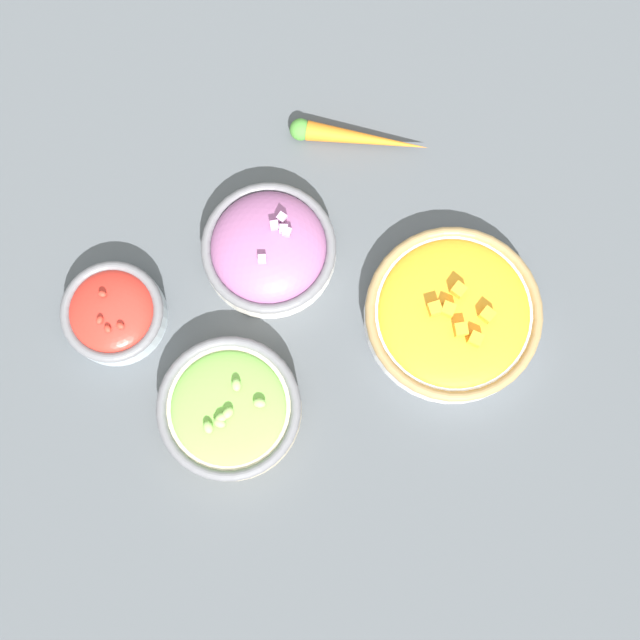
% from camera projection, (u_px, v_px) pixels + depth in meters
% --- Properties ---
extents(ground_plane, '(3.00, 3.00, 0.00)m').
position_uv_depth(ground_plane, '(320.00, 325.00, 1.07)').
color(ground_plane, '#4C5156').
extents(bowl_lettuce, '(0.17, 0.17, 0.06)m').
position_uv_depth(bowl_lettuce, '(230.00, 409.00, 1.02)').
color(bowl_lettuce, beige).
rests_on(bowl_lettuce, ground_plane).
extents(bowl_squash, '(0.21, 0.21, 0.06)m').
position_uv_depth(bowl_squash, '(453.00, 314.00, 1.05)').
color(bowl_squash, white).
rests_on(bowl_squash, ground_plane).
extents(bowl_red_onion, '(0.16, 0.16, 0.07)m').
position_uv_depth(bowl_red_onion, '(269.00, 249.00, 1.06)').
color(bowl_red_onion, silver).
rests_on(bowl_red_onion, ground_plane).
extents(bowl_cherry_tomatoes, '(0.12, 0.12, 0.05)m').
position_uv_depth(bowl_cherry_tomatoes, '(113.00, 313.00, 1.05)').
color(bowl_cherry_tomatoes, '#B2C1CC').
rests_on(bowl_cherry_tomatoes, ground_plane).
extents(loose_carrot, '(0.13, 0.14, 0.03)m').
position_uv_depth(loose_carrot, '(355.00, 137.00, 1.10)').
color(loose_carrot, orange).
rests_on(loose_carrot, ground_plane).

